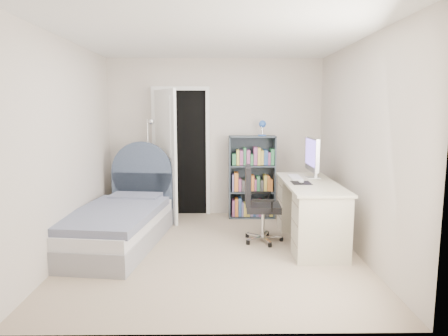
{
  "coord_description": "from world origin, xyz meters",
  "views": [
    {
      "loc": [
        0.06,
        -4.63,
        1.7
      ],
      "look_at": [
        0.12,
        0.36,
        0.97
      ],
      "focal_mm": 32.0,
      "sensor_mm": 36.0,
      "label": 1
    }
  ],
  "objects_px": {
    "bed": "(120,222)",
    "nightstand": "(130,194)",
    "bookcase": "(252,180)",
    "floor_lamp": "(150,180)",
    "office_chair": "(257,200)",
    "desk": "(310,209)"
  },
  "relations": [
    {
      "from": "bed",
      "to": "nightstand",
      "type": "bearing_deg",
      "value": 97.3
    },
    {
      "from": "nightstand",
      "to": "bookcase",
      "type": "relative_size",
      "value": 0.36
    },
    {
      "from": "bed",
      "to": "floor_lamp",
      "type": "distance_m",
      "value": 1.11
    },
    {
      "from": "bed",
      "to": "office_chair",
      "type": "height_order",
      "value": "bed"
    },
    {
      "from": "bed",
      "to": "floor_lamp",
      "type": "bearing_deg",
      "value": 78.23
    },
    {
      "from": "floor_lamp",
      "to": "office_chair",
      "type": "height_order",
      "value": "floor_lamp"
    },
    {
      "from": "desk",
      "to": "floor_lamp",
      "type": "bearing_deg",
      "value": 155.42
    },
    {
      "from": "floor_lamp",
      "to": "bookcase",
      "type": "distance_m",
      "value": 1.59
    },
    {
      "from": "bed",
      "to": "desk",
      "type": "bearing_deg",
      "value": 0.57
    },
    {
      "from": "bed",
      "to": "desk",
      "type": "height_order",
      "value": "desk"
    },
    {
      "from": "floor_lamp",
      "to": "office_chair",
      "type": "distance_m",
      "value": 1.81
    },
    {
      "from": "nightstand",
      "to": "office_chair",
      "type": "height_order",
      "value": "office_chair"
    },
    {
      "from": "bed",
      "to": "nightstand",
      "type": "height_order",
      "value": "bed"
    },
    {
      "from": "nightstand",
      "to": "desk",
      "type": "height_order",
      "value": "desk"
    },
    {
      "from": "office_chair",
      "to": "floor_lamp",
      "type": "bearing_deg",
      "value": 147.99
    },
    {
      "from": "nightstand",
      "to": "office_chair",
      "type": "xyz_separation_m",
      "value": [
        1.92,
        -1.23,
        0.18
      ]
    },
    {
      "from": "bookcase",
      "to": "desk",
      "type": "relative_size",
      "value": 0.95
    },
    {
      "from": "floor_lamp",
      "to": "office_chair",
      "type": "xyz_separation_m",
      "value": [
        1.53,
        -0.96,
        -0.1
      ]
    },
    {
      "from": "nightstand",
      "to": "floor_lamp",
      "type": "bearing_deg",
      "value": -35.67
    },
    {
      "from": "bed",
      "to": "nightstand",
      "type": "xyz_separation_m",
      "value": [
        -0.17,
        1.31,
        0.08
      ]
    },
    {
      "from": "floor_lamp",
      "to": "bookcase",
      "type": "xyz_separation_m",
      "value": [
        1.57,
        0.23,
        -0.04
      ]
    },
    {
      "from": "office_chair",
      "to": "nightstand",
      "type": "bearing_deg",
      "value": 147.23
    }
  ]
}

